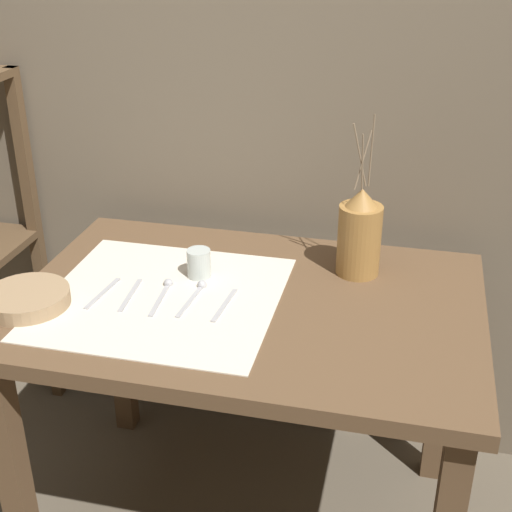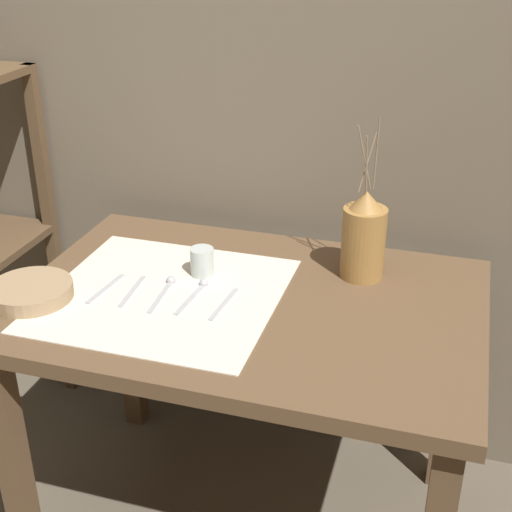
% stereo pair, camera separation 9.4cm
% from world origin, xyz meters
% --- Properties ---
extents(stone_wall_back, '(7.00, 0.06, 2.40)m').
position_xyz_m(stone_wall_back, '(0.00, 0.50, 1.20)').
color(stone_wall_back, '#6B5E4C').
rests_on(stone_wall_back, ground_plane).
extents(wooden_table, '(1.14, 0.77, 0.74)m').
position_xyz_m(wooden_table, '(0.00, 0.00, 0.64)').
color(wooden_table, brown).
rests_on(wooden_table, ground_plane).
extents(linen_cloth, '(0.56, 0.55, 0.00)m').
position_xyz_m(linen_cloth, '(-0.20, -0.04, 0.75)').
color(linen_cloth, beige).
rests_on(linen_cloth, wooden_table).
extents(pitcher_with_flowers, '(0.11, 0.11, 0.42)m').
position_xyz_m(pitcher_with_flowers, '(0.25, 0.20, 0.85)').
color(pitcher_with_flowers, olive).
rests_on(pitcher_with_flowers, wooden_table).
extents(wooden_bowl, '(0.20, 0.20, 0.04)m').
position_xyz_m(wooden_bowl, '(-0.51, -0.15, 0.76)').
color(wooden_bowl, '#9E7F5B').
rests_on(wooden_bowl, wooden_table).
extents(glass_tumbler_near, '(0.06, 0.06, 0.07)m').
position_xyz_m(glass_tumbler_near, '(-0.15, 0.08, 0.78)').
color(glass_tumbler_near, '#B7C1BC').
rests_on(glass_tumbler_near, wooden_table).
extents(fork_outer, '(0.03, 0.16, 0.00)m').
position_xyz_m(fork_outer, '(-0.35, -0.06, 0.75)').
color(fork_outer, '#A8A8AD').
rests_on(fork_outer, wooden_table).
extents(fork_inner, '(0.02, 0.16, 0.00)m').
position_xyz_m(fork_inner, '(-0.28, -0.06, 0.75)').
color(fork_inner, '#A8A8AD').
rests_on(fork_inner, wooden_table).
extents(spoon_inner, '(0.03, 0.17, 0.02)m').
position_xyz_m(spoon_inner, '(-0.21, -0.01, 0.75)').
color(spoon_inner, '#A8A8AD').
rests_on(spoon_inner, wooden_table).
extents(spoon_outer, '(0.03, 0.17, 0.02)m').
position_xyz_m(spoon_outer, '(-0.13, 0.00, 0.75)').
color(spoon_outer, '#A8A8AD').
rests_on(spoon_outer, wooden_table).
extents(knife_center, '(0.02, 0.16, 0.00)m').
position_xyz_m(knife_center, '(-0.05, -0.05, 0.75)').
color(knife_center, '#A8A8AD').
rests_on(knife_center, wooden_table).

